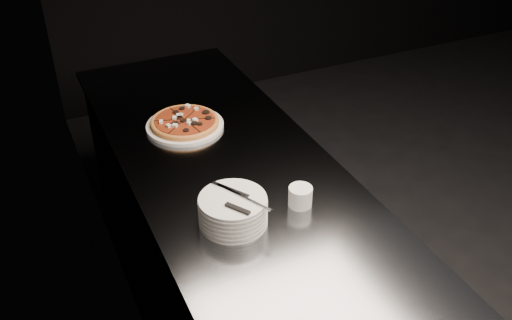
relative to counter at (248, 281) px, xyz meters
name	(u,v)px	position (x,y,z in m)	size (l,w,h in m)	color
wall_left	(125,81)	(-0.37, 0.00, 0.94)	(0.02, 5.00, 2.80)	black
counter	(248,281)	(0.00, 0.00, 0.00)	(0.74, 2.44, 0.92)	slate
pizza_tomato	(185,123)	(-0.06, 0.48, 0.48)	(0.36, 0.36, 0.04)	white
plate_stack	(233,211)	(-0.12, -0.16, 0.51)	(0.22, 0.22, 0.10)	white
cutlery	(237,200)	(-0.11, -0.18, 0.56)	(0.10, 0.22, 0.01)	silver
ramekin	(300,196)	(0.12, -0.17, 0.50)	(0.08, 0.08, 0.07)	silver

